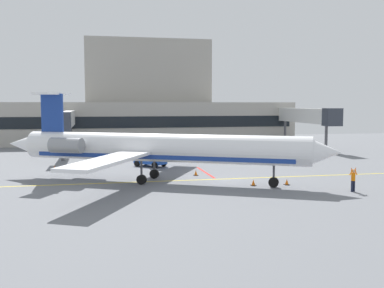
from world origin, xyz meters
TOP-DOWN VIEW (x-y plane):
  - ground at (-0.00, 0.00)m, footprint 120.00×120.00m
  - terminal_building at (-3.62, 48.80)m, footprint 59.02×16.85m
  - jet_bridge_west at (22.43, 29.41)m, footprint 2.40×19.72m
  - jet_bridge_east at (-16.28, 27.82)m, footprint 2.40×22.83m
  - regional_jet at (-6.45, 1.81)m, footprint 30.23×24.81m
  - baggage_tug at (-5.66, 26.03)m, footprint 3.60×2.91m
  - pushback_tractor at (6.56, 23.67)m, footprint 3.60×2.89m
  - belt_loader at (-5.46, 11.98)m, footprint 3.88×3.80m
  - marshaller at (9.12, -6.37)m, footprint 0.83×0.34m
  - safety_cone_alpha at (1.89, -1.98)m, footprint 0.47×0.47m
  - safety_cone_bravo at (-16.53, 11.36)m, footprint 0.47×0.47m
  - safety_cone_charlie at (4.99, -2.27)m, footprint 0.47×0.47m
  - safety_cone_delta at (-1.97, 4.71)m, footprint 0.47×0.47m

SIDE VIEW (x-z plane):
  - ground at x=0.00m, z-range -0.10..0.00m
  - safety_cone_alpha at x=1.89m, z-range -0.03..0.52m
  - safety_cone_bravo at x=-16.53m, z-range -0.03..0.52m
  - safety_cone_charlie at x=4.99m, z-range -0.03..0.52m
  - safety_cone_delta at x=-1.97m, z-range -0.03..0.52m
  - baggage_tug at x=-5.66m, z-range -0.12..2.16m
  - pushback_tractor at x=6.56m, z-range -0.12..2.17m
  - belt_loader at x=-5.46m, z-range -0.11..2.17m
  - marshaller at x=9.12m, z-range 0.03..2.05m
  - regional_jet at x=-6.45m, z-range -1.01..7.44m
  - jet_bridge_east at x=-16.28m, z-range 1.79..8.11m
  - jet_bridge_west at x=22.43m, z-range 1.95..8.63m
  - terminal_building at x=-3.62m, z-range -2.98..16.83m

